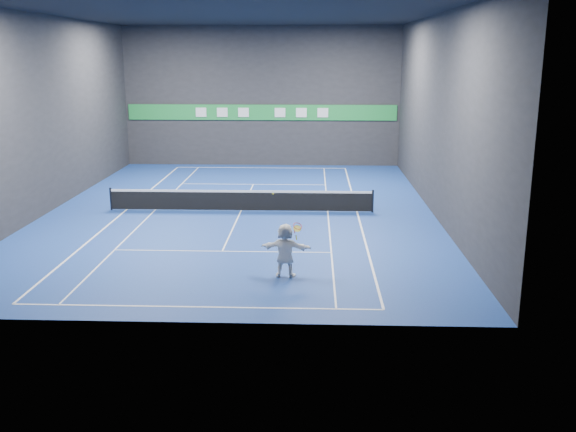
{
  "coord_description": "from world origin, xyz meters",
  "views": [
    {
      "loc": [
        3.39,
        -29.37,
        7.22
      ],
      "look_at": [
        2.5,
        -6.8,
        1.5
      ],
      "focal_mm": 40.0,
      "sensor_mm": 36.0,
      "label": 1
    }
  ],
  "objects_px": {
    "tennis_ball": "(273,194)",
    "tennis_net": "(241,200)",
    "player": "(285,250)",
    "tennis_racket": "(297,228)"
  },
  "relations": [
    {
      "from": "tennis_ball",
      "to": "tennis_net",
      "type": "relative_size",
      "value": 0.01
    },
    {
      "from": "tennis_net",
      "to": "player",
      "type": "bearing_deg",
      "value": -74.65
    },
    {
      "from": "player",
      "to": "tennis_racket",
      "type": "xyz_separation_m",
      "value": [
        0.4,
        0.05,
        0.76
      ]
    },
    {
      "from": "player",
      "to": "tennis_net",
      "type": "relative_size",
      "value": 0.15
    },
    {
      "from": "player",
      "to": "tennis_racket",
      "type": "distance_m",
      "value": 0.86
    },
    {
      "from": "tennis_ball",
      "to": "tennis_racket",
      "type": "distance_m",
      "value": 1.38
    },
    {
      "from": "tennis_net",
      "to": "tennis_ball",
      "type": "bearing_deg",
      "value": -76.84
    },
    {
      "from": "tennis_ball",
      "to": "tennis_net",
      "type": "distance_m",
      "value": 9.49
    },
    {
      "from": "player",
      "to": "tennis_ball",
      "type": "distance_m",
      "value": 1.93
    },
    {
      "from": "player",
      "to": "tennis_ball",
      "type": "relative_size",
      "value": 28.98
    }
  ]
}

